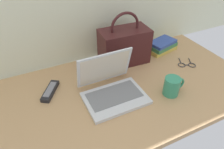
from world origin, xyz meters
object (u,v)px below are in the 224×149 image
(book_stack, at_px, (162,46))
(handbag, at_px, (124,46))
(laptop, at_px, (112,87))
(eyeglasses, at_px, (187,65))
(remote_control_near, at_px, (50,91))
(coffee_mug, at_px, (172,86))

(book_stack, bearing_deg, handbag, -178.45)
(laptop, height_order, eyeglasses, laptop)
(eyeglasses, height_order, handbag, handbag)
(laptop, relative_size, handbag, 0.94)
(remote_control_near, bearing_deg, handbag, 11.10)
(eyeglasses, bearing_deg, coffee_mug, -147.10)
(coffee_mug, xyz_separation_m, eyeglasses, (0.26, 0.17, -0.05))
(handbag, bearing_deg, remote_control_near, -168.90)
(eyeglasses, bearing_deg, handbag, 147.72)
(book_stack, bearing_deg, laptop, -153.31)
(laptop, bearing_deg, eyeglasses, 3.82)
(laptop, distance_m, coffee_mug, 0.31)
(handbag, bearing_deg, laptop, -129.75)
(eyeglasses, height_order, book_stack, book_stack)
(eyeglasses, relative_size, handbag, 0.41)
(eyeglasses, distance_m, book_stack, 0.23)
(remote_control_near, relative_size, eyeglasses, 1.19)
(laptop, bearing_deg, remote_control_near, 152.08)
(laptop, height_order, coffee_mug, laptop)
(remote_control_near, height_order, eyeglasses, remote_control_near)
(remote_control_near, distance_m, eyeglasses, 0.84)
(coffee_mug, bearing_deg, handbag, 101.41)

